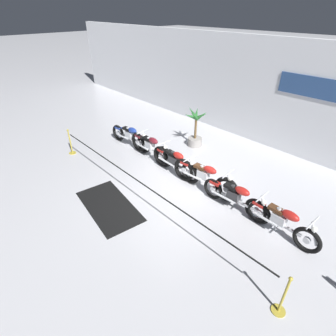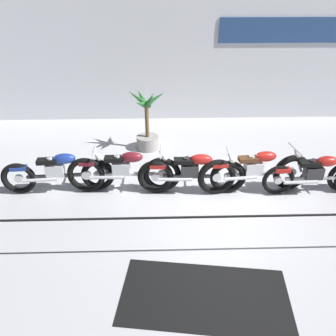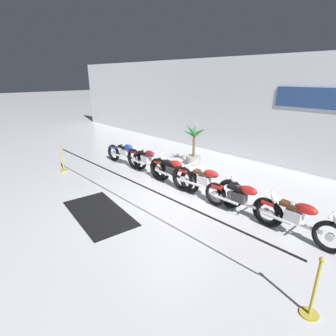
# 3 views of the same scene
# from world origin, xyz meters

# --- Properties ---
(ground_plane) EXTENTS (120.00, 120.00, 0.00)m
(ground_plane) POSITION_xyz_m (0.00, 0.00, 0.00)
(ground_plane) COLOR silver
(back_wall) EXTENTS (28.00, 0.29, 4.20)m
(back_wall) POSITION_xyz_m (0.01, 5.12, 2.10)
(back_wall) COLOR white
(back_wall) RESTS_ON ground
(motorcycle_blue_0) EXTENTS (2.37, 0.62, 0.94)m
(motorcycle_blue_0) POSITION_xyz_m (-3.39, 0.73, 0.46)
(motorcycle_blue_0) COLOR black
(motorcycle_blue_0) RESTS_ON ground
(motorcycle_maroon_1) EXTENTS (2.41, 0.62, 0.98)m
(motorcycle_maroon_1) POSITION_xyz_m (-2.00, 0.69, 0.49)
(motorcycle_maroon_1) COLOR black
(motorcycle_maroon_1) RESTS_ON ground
(motorcycle_red_2) EXTENTS (2.29, 0.62, 0.96)m
(motorcycle_red_2) POSITION_xyz_m (-0.58, 0.59, 0.47)
(motorcycle_red_2) COLOR black
(motorcycle_red_2) RESTS_ON ground
(motorcycle_red_3) EXTENTS (2.46, 0.62, 0.99)m
(motorcycle_red_3) POSITION_xyz_m (0.75, 0.61, 0.49)
(motorcycle_red_3) COLOR black
(motorcycle_red_3) RESTS_ON ground
(motorcycle_red_4) EXTENTS (2.22, 0.62, 0.92)m
(motorcycle_red_4) POSITION_xyz_m (2.00, 0.50, 0.46)
(motorcycle_red_4) COLOR black
(motorcycle_red_4) RESTS_ON ground
(motorcycle_red_5) EXTENTS (2.11, 0.62, 0.93)m
(motorcycle_red_5) POSITION_xyz_m (3.37, 0.51, 0.46)
(motorcycle_red_5) COLOR black
(motorcycle_red_5) RESTS_ON ground
(potted_palm_left_of_row) EXTENTS (1.00, 1.01, 1.70)m
(potted_palm_left_of_row) POSITION_xyz_m (-1.57, 2.76, 0.67)
(potted_palm_left_of_row) COLOR gray
(potted_palm_left_of_row) RESTS_ON ground
(stanchion_far_left) EXTENTS (8.84, 0.28, 1.05)m
(stanchion_far_left) POSITION_xyz_m (-1.41, -1.39, 0.72)
(stanchion_far_left) COLOR gold
(stanchion_far_left) RESTS_ON ground
(stanchion_mid_left) EXTENTS (0.28, 0.28, 1.05)m
(stanchion_mid_left) POSITION_xyz_m (4.38, -1.39, 0.36)
(stanchion_mid_left) COLOR gold
(stanchion_mid_left) RESTS_ON ground
(floor_banner) EXTENTS (2.56, 1.51, 0.01)m
(floor_banner) POSITION_xyz_m (-0.63, -2.10, 0.00)
(floor_banner) COLOR black
(floor_banner) RESTS_ON ground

